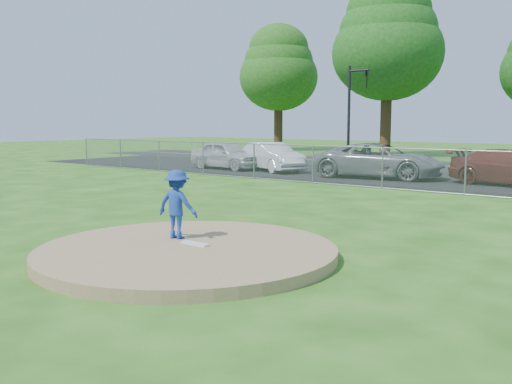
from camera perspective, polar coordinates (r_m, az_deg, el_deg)
ground at (r=18.77m, az=15.31°, el=-0.68°), size 120.00×120.00×0.00m
pitchers_mound at (r=10.43m, az=-6.86°, el=-5.97°), size 5.40×5.40×0.20m
pitching_rubber at (r=10.54m, az=-6.10°, el=-5.15°), size 0.60×0.15×0.04m
chain_link_fence at (r=20.54m, az=17.56°, el=1.99°), size 40.00×0.06×1.50m
parking_lot at (r=24.85m, az=21.19°, el=0.94°), size 50.00×8.00×0.01m
tree_far_left at (r=49.88m, az=2.27°, el=12.34°), size 6.72×6.72×10.74m
tree_left at (r=42.68m, az=13.06°, el=14.67°), size 7.84×7.84×12.53m
traffic_signal_left at (r=33.26m, az=9.64°, el=8.53°), size 1.28×0.20×5.60m
pitcher at (r=11.06m, az=-7.88°, el=-1.22°), size 0.94×0.65×1.33m
traffic_cone at (r=25.70m, az=6.96°, el=2.41°), size 0.39×0.39×0.76m
parked_car_silver at (r=29.57m, az=-2.93°, el=3.72°), size 4.36×2.04×1.45m
parked_car_white at (r=28.34m, az=1.58°, el=3.55°), size 4.53×3.05×1.41m
parked_car_gray at (r=25.37m, az=12.23°, el=3.10°), size 5.79×3.32×1.52m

